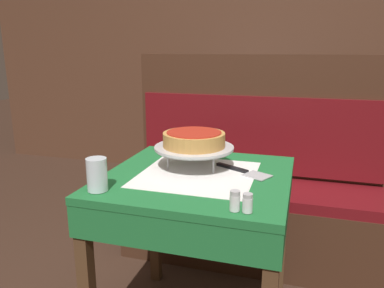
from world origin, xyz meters
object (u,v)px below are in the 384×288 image
Objects in this scene: pizza_pan_stand at (194,149)px; pepper_shaker at (248,203)px; dining_table_front at (198,197)px; dining_table_rear at (252,122)px; pizza_server at (243,171)px; salt_shaker at (235,201)px; deep_dish_pizza at (194,139)px; booth_bench at (252,200)px; water_glass_near at (97,174)px; napkin_holder at (195,143)px; condiment_caddy at (258,104)px.

pizza_pan_stand is 0.49m from pepper_shaker.
dining_table_rear reaches higher than dining_table_front.
salt_shaker reaches higher than pizza_server.
pizza_pan_stand is 0.04m from deep_dish_pizza.
dining_table_rear is at bearing 89.05° from pizza_pan_stand.
pizza_server is (0.21, -0.00, -0.08)m from pizza_pan_stand.
booth_bench is at bearing 79.81° from dining_table_front.
water_glass_near reaches higher than dining_table_front.
water_glass_near reaches higher than pepper_shaker.
deep_dish_pizza is 0.27m from napkin_holder.
pizza_server is 1.77m from condiment_caddy.
booth_bench is (0.15, -0.99, -0.30)m from dining_table_rear.
dining_table_front is 4.70× the size of condiment_caddy.
pizza_server is (0.18, 0.07, 0.11)m from dining_table_front.
pizza_pan_stand is at bearing 54.36° from water_glass_near.
dining_table_front is at bearing -89.65° from dining_table_rear.
pepper_shaker is 2.16m from condiment_caddy.
booth_bench is 23.20× the size of salt_shaker.
dining_table_front is 0.99× the size of dining_table_rear.
salt_shaker is 1.08× the size of pepper_shaker.
pizza_pan_stand is 1.76m from condiment_caddy.
dining_table_rear is 1.05m from booth_bench.
pizza_server is 0.39m from salt_shaker.
booth_bench is at bearing 94.04° from salt_shaker.
dining_table_front is at bearing -90.65° from condiment_caddy.
condiment_caddy is (0.02, 1.84, 0.14)m from dining_table_front.
water_glass_near reaches higher than napkin_holder.
water_glass_near is (-0.26, -0.36, -0.07)m from deep_dish_pizza.
deep_dish_pizza is at bearing -74.94° from napkin_holder.
pizza_server is (0.21, -0.00, -0.12)m from deep_dish_pizza.
salt_shaker reaches higher than pepper_shaker.
napkin_holder is at bearing 138.19° from pizza_server.
dining_table_rear is 2.92× the size of deep_dish_pizza.
deep_dish_pizza reaches higher than dining_table_front.
condiment_caddy is (0.13, 1.51, -0.00)m from napkin_holder.
deep_dish_pizza is at bearing 179.20° from pizza_server.
napkin_holder reaches higher than dining_table_front.
napkin_holder is (-0.09, -1.42, 0.15)m from dining_table_rear.
condiment_caddy is (0.06, 1.76, -0.04)m from pizza_pan_stand.
deep_dish_pizza is 1.76m from condiment_caddy.
pizza_server is 0.59m from water_glass_near.
pizza_pan_stand is at bearing 122.62° from salt_shaker.
salt_shaker reaches higher than dining_table_front.
pizza_pan_stand is 1.35× the size of pizza_server.
deep_dish_pizza is 2.64× the size of napkin_holder.
booth_bench is 12.79× the size of water_glass_near.
pepper_shaker is (0.25, -0.31, 0.13)m from dining_table_front.
pizza_server is 2.51× the size of napkin_holder.
pizza_pan_stand reaches higher than napkin_holder.
deep_dish_pizza is at bearing 116.28° from dining_table_front.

